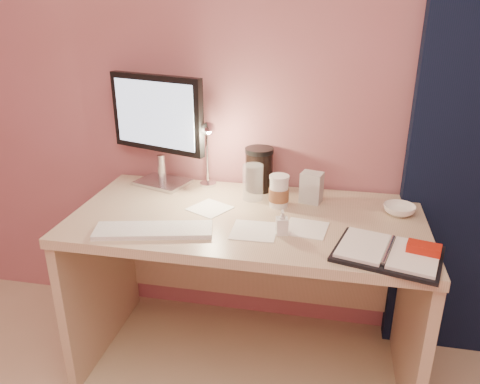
% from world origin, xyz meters
% --- Properties ---
extents(desk, '(1.40, 0.70, 0.73)m').
position_xyz_m(desk, '(0.00, 1.45, 0.50)').
color(desk, '#C7AA8C').
rests_on(desk, ground).
extents(monitor, '(0.46, 0.23, 0.51)m').
position_xyz_m(monitor, '(-0.45, 1.64, 1.03)').
color(monitor, silver).
rests_on(monitor, desk).
extents(keyboard, '(0.45, 0.22, 0.02)m').
position_xyz_m(keyboard, '(-0.31, 1.16, 0.74)').
color(keyboard, white).
rests_on(keyboard, desk).
extents(planner, '(0.40, 0.34, 0.05)m').
position_xyz_m(planner, '(0.53, 1.16, 0.74)').
color(planner, black).
rests_on(planner, desk).
extents(paper_a, '(0.17, 0.17, 0.00)m').
position_xyz_m(paper_a, '(0.05, 1.25, 0.73)').
color(paper_a, white).
rests_on(paper_a, desk).
extents(paper_b, '(0.17, 0.17, 0.00)m').
position_xyz_m(paper_b, '(0.24, 1.31, 0.73)').
color(paper_b, white).
rests_on(paper_b, desk).
extents(paper_c, '(0.20, 0.20, 0.00)m').
position_xyz_m(paper_c, '(-0.16, 1.41, 0.73)').
color(paper_c, white).
rests_on(paper_c, desk).
extents(coffee_cup, '(0.08, 0.08, 0.14)m').
position_xyz_m(coffee_cup, '(0.11, 1.50, 0.79)').
color(coffee_cup, silver).
rests_on(coffee_cup, desk).
extents(clear_cup, '(0.09, 0.09, 0.15)m').
position_xyz_m(clear_cup, '(-0.01, 1.55, 0.81)').
color(clear_cup, white).
rests_on(clear_cup, desk).
extents(bowl, '(0.17, 0.17, 0.04)m').
position_xyz_m(bowl, '(0.60, 1.51, 0.75)').
color(bowl, white).
rests_on(bowl, desk).
extents(lotion_bottle, '(0.05, 0.05, 0.10)m').
position_xyz_m(lotion_bottle, '(0.15, 1.25, 0.78)').
color(lotion_bottle, silver).
rests_on(lotion_bottle, desk).
extents(dark_jar, '(0.12, 0.12, 0.18)m').
position_xyz_m(dark_jar, '(0.00, 1.67, 0.82)').
color(dark_jar, black).
rests_on(dark_jar, desk).
extents(product_box, '(0.10, 0.09, 0.13)m').
position_xyz_m(product_box, '(0.24, 1.57, 0.80)').
color(product_box, silver).
rests_on(product_box, desk).
extents(desk_lamp, '(0.12, 0.20, 0.33)m').
position_xyz_m(desk_lamp, '(-0.27, 1.59, 0.93)').
color(desk_lamp, silver).
rests_on(desk_lamp, desk).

